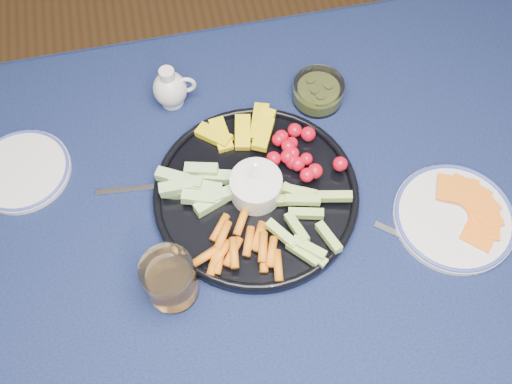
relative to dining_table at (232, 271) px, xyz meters
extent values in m
plane|color=brown|center=(0.00, 0.00, -0.66)|extent=(4.00, 4.00, 0.00)
cylinder|color=#452D17|center=(0.72, 0.42, -0.31)|extent=(0.07, 0.07, 0.70)
cube|color=#452D17|center=(0.00, 0.00, 0.06)|extent=(1.60, 1.00, 0.04)
cube|color=#0C1333|center=(0.00, 0.00, 0.08)|extent=(1.66, 1.06, 0.01)
cube|color=#0C1333|center=(0.00, 0.53, -0.06)|extent=(1.66, 0.01, 0.30)
cylinder|color=black|center=(0.07, 0.10, 0.10)|extent=(0.38, 0.38, 0.02)
torus|color=black|center=(0.07, 0.10, 0.11)|extent=(0.38, 0.38, 0.01)
cylinder|color=silver|center=(0.07, 0.10, 0.13)|extent=(0.09, 0.09, 0.05)
cylinder|color=white|center=(0.07, 0.10, 0.15)|extent=(0.08, 0.08, 0.01)
cylinder|color=silver|center=(-0.05, 0.35, 0.09)|extent=(0.05, 0.05, 0.01)
ellipsoid|color=silver|center=(-0.05, 0.35, 0.13)|extent=(0.07, 0.07, 0.08)
cylinder|color=silver|center=(-0.05, 0.35, 0.17)|extent=(0.03, 0.03, 0.03)
torus|color=silver|center=(-0.02, 0.35, 0.14)|extent=(0.04, 0.01, 0.04)
torus|color=#38469E|center=(-0.05, 0.35, 0.15)|extent=(0.04, 0.04, 0.00)
cylinder|color=silver|center=(0.24, 0.30, 0.11)|extent=(0.10, 0.10, 0.05)
cylinder|color=olive|center=(0.24, 0.30, 0.10)|extent=(0.09, 0.09, 0.03)
cylinder|color=silver|center=(0.41, -0.02, 0.09)|extent=(0.22, 0.22, 0.01)
torus|color=#38469E|center=(0.41, -0.02, 0.10)|extent=(0.22, 0.22, 0.01)
cylinder|color=silver|center=(-0.11, -0.04, 0.14)|extent=(0.09, 0.09, 0.10)
cylinder|color=orange|center=(-0.11, -0.04, 0.12)|extent=(0.08, 0.08, 0.06)
cube|color=silver|center=(-0.15, 0.16, 0.09)|extent=(0.15, 0.03, 0.00)
cube|color=silver|center=(-0.06, 0.16, 0.09)|extent=(0.04, 0.03, 0.00)
cube|color=silver|center=(0.33, -0.05, 0.09)|extent=(0.13, 0.11, 0.00)
cube|color=silver|center=(0.40, -0.11, 0.09)|extent=(0.05, 0.04, 0.00)
cylinder|color=silver|center=(-0.35, 0.25, 0.09)|extent=(0.18, 0.18, 0.01)
torus|color=#38469E|center=(-0.35, 0.25, 0.10)|extent=(0.18, 0.18, 0.01)
camera|label=1|loc=(-0.04, -0.38, 1.03)|focal=40.00mm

